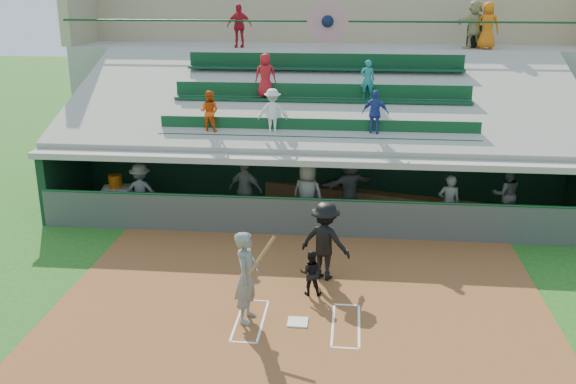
# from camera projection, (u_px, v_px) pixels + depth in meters

# --- Properties ---
(ground) EXTENTS (100.00, 100.00, 0.00)m
(ground) POSITION_uv_depth(u_px,v_px,m) (298.00, 323.00, 13.66)
(ground) COLOR #1E5417
(ground) RESTS_ON ground
(dirt_slab) EXTENTS (11.00, 9.00, 0.02)m
(dirt_slab) POSITION_uv_depth(u_px,v_px,m) (300.00, 312.00, 14.13)
(dirt_slab) COLOR brown
(dirt_slab) RESTS_ON ground
(home_plate) EXTENTS (0.43, 0.43, 0.03)m
(home_plate) POSITION_uv_depth(u_px,v_px,m) (298.00, 322.00, 13.65)
(home_plate) COLOR silver
(home_plate) RESTS_ON dirt_slab
(batters_box_chalk) EXTENTS (2.65, 1.85, 0.01)m
(batters_box_chalk) POSITION_uv_depth(u_px,v_px,m) (298.00, 323.00, 13.66)
(batters_box_chalk) COLOR white
(batters_box_chalk) RESTS_ON dirt_slab
(dugout_floor) EXTENTS (16.00, 3.50, 0.04)m
(dugout_floor) POSITION_uv_depth(u_px,v_px,m) (317.00, 215.00, 20.04)
(dugout_floor) COLOR gray
(dugout_floor) RESTS_ON ground
(concourse_slab) EXTENTS (20.00, 3.00, 4.60)m
(concourse_slab) POSITION_uv_depth(u_px,v_px,m) (328.00, 104.00, 25.72)
(concourse_slab) COLOR gray
(concourse_slab) RESTS_ON ground
(grandstand) EXTENTS (20.40, 10.40, 7.80)m
(grandstand) POSITION_uv_depth(u_px,v_px,m) (324.00, 120.00, 22.91)
(grandstand) COLOR #494E49
(grandstand) RESTS_ON ground
(batter_at_plate) EXTENTS (0.91, 0.81, 2.02)m
(batter_at_plate) POSITION_uv_depth(u_px,v_px,m) (247.00, 277.00, 13.47)
(batter_at_plate) COLOR #5F625C
(batter_at_plate) RESTS_ON dirt_slab
(catcher) EXTENTS (0.53, 0.41, 1.08)m
(catcher) POSITION_uv_depth(u_px,v_px,m) (311.00, 273.00, 14.76)
(catcher) COLOR black
(catcher) RESTS_ON dirt_slab
(home_umpire) EXTENTS (1.43, 1.12, 1.95)m
(home_umpire) POSITION_uv_depth(u_px,v_px,m) (325.00, 241.00, 15.45)
(home_umpire) COLOR black
(home_umpire) RESTS_ON dirt_slab
(dugout_bench) EXTENTS (16.09, 5.05, 0.50)m
(dugout_bench) POSITION_uv_depth(u_px,v_px,m) (323.00, 194.00, 21.20)
(dugout_bench) COLOR #946136
(dugout_bench) RESTS_ON dugout_floor
(white_table) EXTENTS (0.99, 0.83, 0.76)m
(white_table) POSITION_uv_depth(u_px,v_px,m) (118.00, 198.00, 20.31)
(white_table) COLOR white
(white_table) RESTS_ON dugout_floor
(water_cooler) EXTENTS (0.41, 0.41, 0.41)m
(water_cooler) POSITION_uv_depth(u_px,v_px,m) (115.00, 181.00, 20.09)
(water_cooler) COLOR #D3600C
(water_cooler) RESTS_ON white_table
(dugout_player_a) EXTENTS (1.17, 0.72, 1.74)m
(dugout_player_a) POSITION_uv_depth(u_px,v_px,m) (141.00, 192.00, 19.40)
(dugout_player_a) COLOR #555752
(dugout_player_a) RESTS_ON dugout_floor
(dugout_player_b) EXTENTS (1.17, 0.75, 1.85)m
(dugout_player_b) POSITION_uv_depth(u_px,v_px,m) (246.00, 190.00, 19.37)
(dugout_player_b) COLOR #5F625D
(dugout_player_b) RESTS_ON dugout_floor
(dugout_player_c) EXTENTS (1.13, 0.93, 1.98)m
(dugout_player_c) POSITION_uv_depth(u_px,v_px,m) (308.00, 195.00, 18.67)
(dugout_player_c) COLOR #5B5E59
(dugout_player_c) RESTS_ON dugout_floor
(dugout_player_d) EXTENTS (1.83, 1.41, 1.93)m
(dugout_player_d) POSITION_uv_depth(u_px,v_px,m) (349.00, 186.00, 19.58)
(dugout_player_d) COLOR #565853
(dugout_player_d) RESTS_ON dugout_floor
(dugout_player_e) EXTENTS (0.64, 0.44, 1.71)m
(dugout_player_e) POSITION_uv_depth(u_px,v_px,m) (449.00, 204.00, 18.36)
(dugout_player_e) COLOR #585A55
(dugout_player_e) RESTS_ON dugout_floor
(dugout_player_f) EXTENTS (0.89, 0.72, 1.73)m
(dugout_player_f) POSITION_uv_depth(u_px,v_px,m) (506.00, 194.00, 19.17)
(dugout_player_f) COLOR #5D5F5A
(dugout_player_f) RESTS_ON dugout_floor
(trash_bin) EXTENTS (0.54, 0.54, 0.81)m
(trash_bin) POSITION_uv_depth(u_px,v_px,m) (474.00, 36.00, 24.15)
(trash_bin) COLOR black
(trash_bin) RESTS_ON concourse_slab
(concourse_staff_a) EXTENTS (1.01, 0.68, 1.60)m
(concourse_staff_a) POSITION_uv_depth(u_px,v_px,m) (240.00, 26.00, 23.91)
(concourse_staff_a) COLOR red
(concourse_staff_a) RESTS_ON concourse_slab
(concourse_staff_b) EXTENTS (0.90, 0.65, 1.70)m
(concourse_staff_b) POSITION_uv_depth(u_px,v_px,m) (488.00, 26.00, 23.37)
(concourse_staff_b) COLOR #DC620C
(concourse_staff_b) RESTS_ON concourse_slab
(concourse_staff_c) EXTENTS (1.71, 1.04, 1.76)m
(concourse_staff_c) POSITION_uv_depth(u_px,v_px,m) (474.00, 24.00, 23.59)
(concourse_staff_c) COLOR tan
(concourse_staff_c) RESTS_ON concourse_slab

